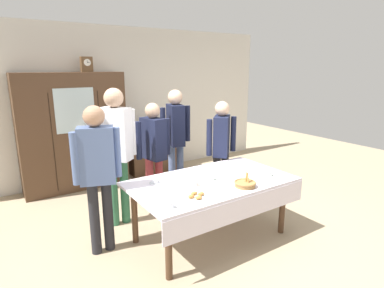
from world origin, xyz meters
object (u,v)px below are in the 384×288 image
object	(u,v)px
wall_cabinet	(74,132)
spoon_near_left	(213,168)
person_beside_shelf	(98,166)
person_behind_table_left	(154,147)
person_by_cabinet	(116,143)
tea_cup_near_left	(170,206)
spoon_center	(224,186)
tea_cup_mid_left	(211,178)
bread_basket	(245,184)
mantel_clock	(87,64)
bookshelf_low	(154,150)
dining_table	(213,188)
pastry_plate	(197,197)
person_near_right_end	(221,144)
tea_cup_center	(155,181)
book_stack	(153,127)
tea_cup_back_edge	(194,184)
tea_cup_mid_right	(269,174)
person_behind_table_right	(176,132)
spoon_front_edge	(229,163)

from	to	relation	value
wall_cabinet	spoon_near_left	xyz separation A→B (m)	(1.20, -2.20, -0.23)
spoon_near_left	person_beside_shelf	bearing A→B (deg)	176.90
person_behind_table_left	person_by_cabinet	size ratio (longest dim) A/B	0.87
tea_cup_near_left	spoon_center	bearing A→B (deg)	10.97
tea_cup_mid_left	bread_basket	world-z (taller)	bread_basket
mantel_clock	person_by_cabinet	bearing A→B (deg)	-95.85
mantel_clock	bookshelf_low	bearing A→B (deg)	2.47
bread_basket	tea_cup_near_left	bearing A→B (deg)	-179.09
dining_table	pastry_plate	xyz separation A→B (m)	(-0.43, -0.29, 0.10)
pastry_plate	person_behind_table_left	size ratio (longest dim) A/B	0.18
bread_basket	person_by_cabinet	world-z (taller)	person_by_cabinet
bread_basket	person_by_cabinet	bearing A→B (deg)	126.30
pastry_plate	person_near_right_end	bearing A→B (deg)	41.94
person_by_cabinet	person_behind_table_left	bearing A→B (deg)	12.75
bread_basket	person_by_cabinet	size ratio (longest dim) A/B	0.14
bread_basket	person_near_right_end	size ratio (longest dim) A/B	0.16
dining_table	tea_cup_center	xyz separation A→B (m)	(-0.59, 0.31, 0.12)
mantel_clock	person_beside_shelf	distance (m)	2.43
tea_cup_near_left	spoon_near_left	distance (m)	1.30
wall_cabinet	book_stack	distance (m)	1.48
tea_cup_back_edge	tea_cup_center	size ratio (longest dim) A/B	1.00
tea_cup_near_left	person_near_right_end	size ratio (longest dim) A/B	0.08
tea_cup_mid_right	tea_cup_center	bearing A→B (deg)	156.51
book_stack	person_behind_table_right	world-z (taller)	person_behind_table_right
bookshelf_low	person_beside_shelf	size ratio (longest dim) A/B	0.61
person_behind_table_right	spoon_front_edge	bearing A→B (deg)	-74.93
person_behind_table_left	bookshelf_low	bearing A→B (deg)	63.25
mantel_clock	spoon_front_edge	bearing A→B (deg)	-60.95
person_behind_table_left	spoon_near_left	bearing A→B (deg)	-55.54
tea_cup_mid_right	spoon_front_edge	xyz separation A→B (m)	(-0.06, 0.66, -0.02)
person_by_cabinet	person_beside_shelf	bearing A→B (deg)	-128.43
tea_cup_near_left	tea_cup_center	xyz separation A→B (m)	(0.18, 0.65, 0.00)
person_near_right_end	spoon_front_edge	bearing A→B (deg)	-109.56
person_behind_table_left	person_near_right_end	bearing A→B (deg)	-22.77
wall_cabinet	person_near_right_end	world-z (taller)	wall_cabinet
spoon_front_edge	person_beside_shelf	distance (m)	1.79
dining_table	bookshelf_low	bearing A→B (deg)	77.61
spoon_center	person_near_right_end	world-z (taller)	person_near_right_end
tea_cup_near_left	person_by_cabinet	size ratio (longest dim) A/B	0.07
tea_cup_mid_left	spoon_front_edge	world-z (taller)	tea_cup_mid_left
person_near_right_end	person_behind_table_left	bearing A→B (deg)	157.23
tea_cup_back_edge	person_near_right_end	bearing A→B (deg)	37.39
spoon_center	person_by_cabinet	size ratio (longest dim) A/B	0.07
mantel_clock	tea_cup_mid_left	bearing A→B (deg)	-76.70
wall_cabinet	tea_cup_center	size ratio (longest dim) A/B	14.77
wall_cabinet	person_behind_table_left	xyz separation A→B (m)	(0.71, -1.49, -0.03)
spoon_center	person_beside_shelf	bearing A→B (deg)	150.48
bookshelf_low	spoon_front_edge	bearing A→B (deg)	-89.59
person_beside_shelf	person_by_cabinet	xyz separation A→B (m)	(0.40, 0.50, 0.09)
person_by_cabinet	person_near_right_end	bearing A→B (deg)	-9.47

